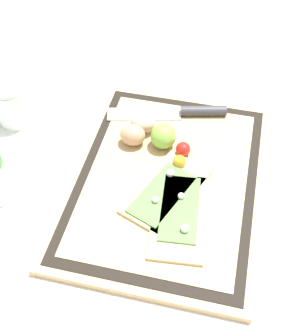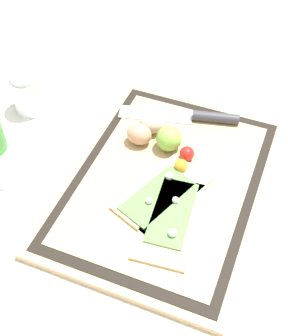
{
  "view_description": "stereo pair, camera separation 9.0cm",
  "coord_description": "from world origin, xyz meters",
  "views": [
    {
      "loc": [
        -0.59,
        -0.09,
        0.71
      ],
      "look_at": [
        0.0,
        0.05,
        0.04
      ],
      "focal_mm": 50.0,
      "sensor_mm": 36.0,
      "label": 1
    },
    {
      "loc": [
        -0.56,
        -0.18,
        0.71
      ],
      "look_at": [
        0.0,
        0.05,
        0.04
      ],
      "focal_mm": 50.0,
      "sensor_mm": 36.0,
      "label": 2
    }
  ],
  "objects": [
    {
      "name": "pizza_slice_far",
      "position": [
        -0.04,
        -0.0,
        0.02
      ],
      "size": [
        0.21,
        0.16,
        0.02
      ],
      "color": "#DBBC7F",
      "rests_on": "cutting_board"
    },
    {
      "name": "egg_pink",
      "position": [
        0.12,
        0.08,
        0.04
      ],
      "size": [
        0.04,
        0.05,
        0.04
      ],
      "primitive_type": "ellipsoid",
      "color": "beige",
      "rests_on": "cutting_board"
    },
    {
      "name": "pizza_slice_near",
      "position": [
        -0.08,
        -0.04,
        0.02
      ],
      "size": [
        0.2,
        0.12,
        0.02
      ],
      "color": "#DBBC7F",
      "rests_on": "cutting_board"
    },
    {
      "name": "lime",
      "position": [
        0.09,
        0.03,
        0.04
      ],
      "size": [
        0.05,
        0.05,
        0.05
      ],
      "primitive_type": "sphere",
      "color": "#7FB742",
      "rests_on": "cutting_board"
    },
    {
      "name": "ground_plane",
      "position": [
        0.0,
        0.0,
        0.0
      ],
      "size": [
        6.0,
        6.0,
        0.0
      ],
      "primitive_type": "plane",
      "color": "silver"
    },
    {
      "name": "sauce_jar",
      "position": [
        0.11,
        0.36,
        0.04
      ],
      "size": [
        0.08,
        0.08,
        0.1
      ],
      "color": "silver",
      "rests_on": "ground_plane"
    },
    {
      "name": "knife",
      "position": [
        0.19,
        -0.0,
        0.03
      ],
      "size": [
        0.09,
        0.26,
        0.02
      ],
      "color": "silver",
      "rests_on": "cutting_board"
    },
    {
      "name": "cherry_tomato_yellow",
      "position": [
        0.04,
        -0.02,
        0.03
      ],
      "size": [
        0.03,
        0.03,
        0.03
      ],
      "primitive_type": "sphere",
      "color": "gold",
      "rests_on": "cutting_board"
    },
    {
      "name": "cherry_tomato_red",
      "position": [
        0.07,
        -0.02,
        0.03
      ],
      "size": [
        0.03,
        0.03,
        0.03
      ],
      "primitive_type": "sphere",
      "color": "red",
      "rests_on": "cutting_board"
    },
    {
      "name": "cutting_board",
      "position": [
        0.0,
        0.0,
        0.01
      ],
      "size": [
        0.5,
        0.37,
        0.02
      ],
      "color": "tan",
      "rests_on": "ground_plane"
    },
    {
      "name": "egg_brown",
      "position": [
        0.08,
        0.09,
        0.04
      ],
      "size": [
        0.04,
        0.05,
        0.04
      ],
      "primitive_type": "ellipsoid",
      "color": "tan",
      "rests_on": "cutting_board"
    }
  ]
}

